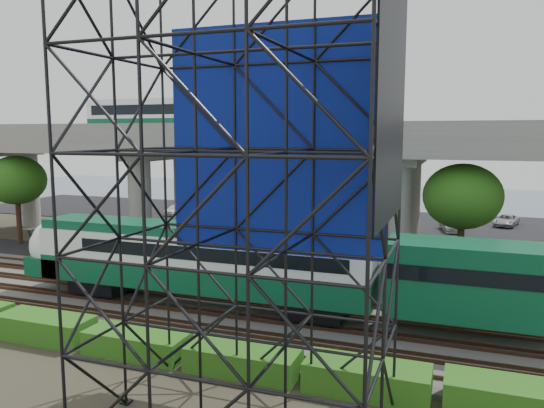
% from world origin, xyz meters
% --- Properties ---
extents(ground, '(140.00, 140.00, 0.00)m').
position_xyz_m(ground, '(0.00, 0.00, 0.00)').
color(ground, '#474233').
rests_on(ground, ground).
extents(ballast_bed, '(90.00, 12.00, 0.20)m').
position_xyz_m(ballast_bed, '(0.00, 2.00, 0.10)').
color(ballast_bed, slate).
rests_on(ballast_bed, ground).
extents(service_road, '(90.00, 5.00, 0.08)m').
position_xyz_m(service_road, '(0.00, 10.50, 0.04)').
color(service_road, black).
rests_on(service_road, ground).
extents(parking_lot, '(90.00, 18.00, 0.08)m').
position_xyz_m(parking_lot, '(0.00, 34.00, 0.04)').
color(parking_lot, black).
rests_on(parking_lot, ground).
extents(harbor_water, '(140.00, 40.00, 0.03)m').
position_xyz_m(harbor_water, '(0.00, 56.00, 0.01)').
color(harbor_water, '#485B76').
rests_on(harbor_water, ground).
extents(rail_tracks, '(90.00, 9.52, 0.16)m').
position_xyz_m(rail_tracks, '(0.00, 2.00, 0.28)').
color(rail_tracks, '#472D1E').
rests_on(rail_tracks, ballast_bed).
extents(commuter_train, '(29.30, 3.06, 4.30)m').
position_xyz_m(commuter_train, '(2.91, 2.00, 2.88)').
color(commuter_train, black).
rests_on(commuter_train, rail_tracks).
extents(overpass, '(80.00, 12.00, 12.40)m').
position_xyz_m(overpass, '(-0.77, 16.00, 8.21)').
color(overpass, '#9E9B93').
rests_on(overpass, ground).
extents(scaffold_tower, '(9.36, 6.36, 15.00)m').
position_xyz_m(scaffold_tower, '(7.57, -7.98, 7.47)').
color(scaffold_tower, black).
rests_on(scaffold_tower, ground).
extents(hedge_strip, '(34.60, 1.80, 1.20)m').
position_xyz_m(hedge_strip, '(1.01, -4.30, 0.56)').
color(hedge_strip, '#2A6316').
rests_on(hedge_strip, ground).
extents(trees, '(40.94, 16.94, 7.69)m').
position_xyz_m(trees, '(-4.67, 16.17, 5.57)').
color(trees, '#382314').
rests_on(trees, ground).
extents(suv, '(5.12, 3.66, 1.29)m').
position_xyz_m(suv, '(-16.65, 11.43, 0.73)').
color(suv, black).
rests_on(suv, service_road).
extents(parked_cars, '(38.32, 9.62, 1.30)m').
position_xyz_m(parked_cars, '(1.04, 33.58, 0.69)').
color(parked_cars, white).
rests_on(parked_cars, parking_lot).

